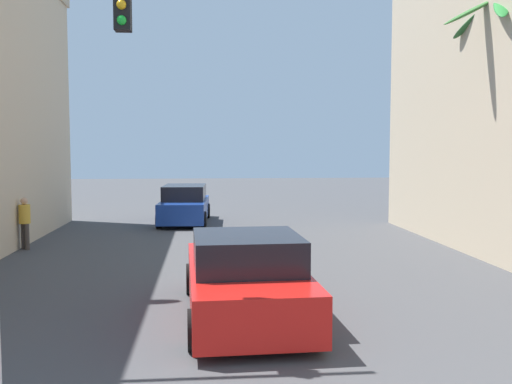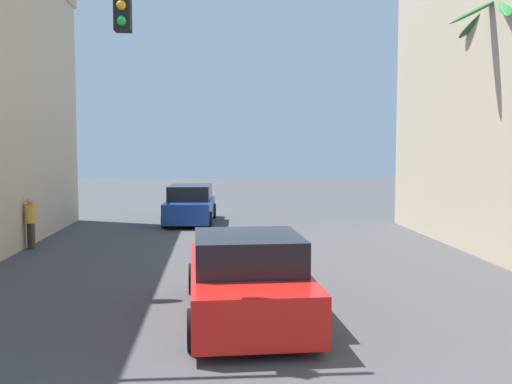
{
  "view_description": "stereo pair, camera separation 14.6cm",
  "coord_description": "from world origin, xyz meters",
  "px_view_note": "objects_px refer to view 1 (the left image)",
  "views": [
    {
      "loc": [
        -0.8,
        -3.6,
        3.08
      ],
      "look_at": [
        0.0,
        5.36,
        2.39
      ],
      "focal_mm": 40.0,
      "sensor_mm": 36.0,
      "label": 1
    },
    {
      "loc": [
        -0.65,
        -3.61,
        3.08
      ],
      "look_at": [
        0.0,
        5.36,
        2.39
      ],
      "focal_mm": 40.0,
      "sensor_mm": 36.0,
      "label": 2
    }
  ],
  "objects_px": {
    "car_far": "(185,205)",
    "pedestrian_far_left": "(25,219)",
    "palm_tree_mid_right": "(498,87)",
    "car_lead": "(245,279)"
  },
  "relations": [
    {
      "from": "car_far",
      "to": "pedestrian_far_left",
      "type": "relative_size",
      "value": 2.9
    },
    {
      "from": "car_far",
      "to": "palm_tree_mid_right",
      "type": "bearing_deg",
      "value": -43.82
    },
    {
      "from": "car_far",
      "to": "pedestrian_far_left",
      "type": "height_order",
      "value": "pedestrian_far_left"
    },
    {
      "from": "palm_tree_mid_right",
      "to": "car_lead",
      "type": "bearing_deg",
      "value": -146.11
    },
    {
      "from": "car_lead",
      "to": "car_far",
      "type": "xyz_separation_m",
      "value": [
        -1.57,
        13.38,
        0.03
      ]
    },
    {
      "from": "pedestrian_far_left",
      "to": "car_far",
      "type": "bearing_deg",
      "value": 51.78
    },
    {
      "from": "car_far",
      "to": "pedestrian_far_left",
      "type": "bearing_deg",
      "value": -128.22
    },
    {
      "from": "car_lead",
      "to": "palm_tree_mid_right",
      "type": "bearing_deg",
      "value": 33.89
    },
    {
      "from": "car_far",
      "to": "palm_tree_mid_right",
      "type": "xyz_separation_m",
      "value": [
        8.85,
        -8.49,
        4.01
      ]
    },
    {
      "from": "car_lead",
      "to": "pedestrian_far_left",
      "type": "distance_m",
      "value": 9.74
    }
  ]
}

